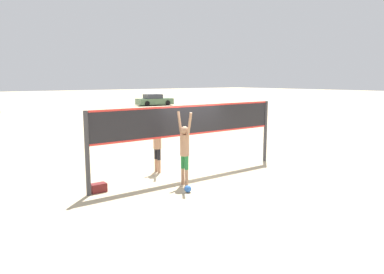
# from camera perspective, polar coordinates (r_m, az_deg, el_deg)

# --- Properties ---
(ground_plane) EXTENTS (200.00, 200.00, 0.00)m
(ground_plane) POSITION_cam_1_polar(r_m,az_deg,el_deg) (12.95, 0.00, -5.81)
(ground_plane) COLOR #C6B28C
(volleyball_net) EXTENTS (7.56, 0.13, 2.41)m
(volleyball_net) POSITION_cam_1_polar(r_m,az_deg,el_deg) (12.64, 0.00, 1.57)
(volleyball_net) COLOR #38383D
(volleyball_net) RESTS_ON ground_plane
(player_spiker) EXTENTS (0.28, 0.73, 2.29)m
(player_spiker) POSITION_cam_1_polar(r_m,az_deg,el_deg) (11.51, -1.13, -1.47)
(player_spiker) COLOR tan
(player_spiker) RESTS_ON ground_plane
(player_blocker) EXTENTS (0.28, 0.70, 2.09)m
(player_blocker) POSITION_cam_1_polar(r_m,az_deg,el_deg) (13.16, -5.31, -0.73)
(player_blocker) COLOR tan
(player_blocker) RESTS_ON ground_plane
(volleyball) EXTENTS (0.21, 0.21, 0.21)m
(volleyball) POSITION_cam_1_polar(r_m,az_deg,el_deg) (11.00, -0.65, -7.90)
(volleyball) COLOR blue
(volleyball) RESTS_ON ground_plane
(gear_bag) EXTENTS (0.46, 0.27, 0.26)m
(gear_bag) POSITION_cam_1_polar(r_m,az_deg,el_deg) (11.36, -14.10, -7.51)
(gear_bag) COLOR maroon
(gear_bag) RESTS_ON ground_plane
(parked_car_near) EXTENTS (4.72, 2.45, 1.41)m
(parked_car_near) POSITION_cam_1_polar(r_m,az_deg,el_deg) (47.50, -5.78, 5.58)
(parked_car_near) COLOR #4C6B4C
(parked_car_near) RESTS_ON ground_plane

